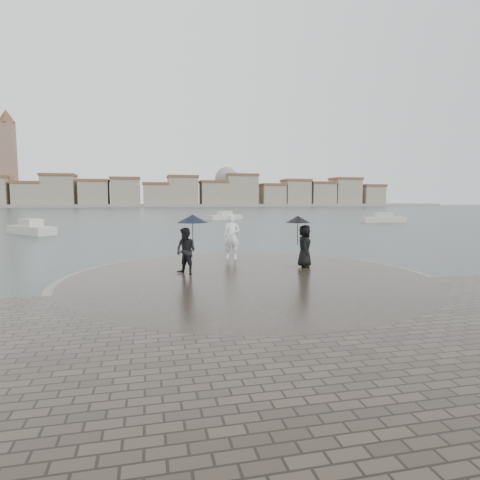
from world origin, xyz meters
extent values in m
plane|color=#2B3835|center=(0.00, 0.00, 0.00)|extent=(400.00, 400.00, 0.00)
cube|color=#2D261E|center=(0.00, -6.00, 0.18)|extent=(16.00, 16.00, 0.36)
cylinder|color=gray|center=(0.00, 3.50, 0.16)|extent=(12.50, 12.50, 0.32)
cylinder|color=#2D261E|center=(0.00, 3.50, 0.18)|extent=(11.90, 11.90, 0.36)
imported|color=white|center=(0.26, 7.52, 1.33)|extent=(0.81, 0.66, 1.93)
imported|color=black|center=(-2.00, 4.37, 1.16)|extent=(0.98, 0.98, 1.60)
cylinder|color=black|center=(-1.75, 4.47, 1.71)|extent=(0.02, 0.02, 0.90)
cone|color=black|center=(-1.75, 4.47, 2.26)|extent=(1.12, 1.12, 0.28)
imported|color=black|center=(2.49, 4.75, 1.16)|extent=(0.77, 0.92, 1.60)
cylinder|color=black|center=(2.24, 4.85, 1.66)|extent=(0.02, 0.02, 0.90)
cone|color=black|center=(2.24, 4.85, 2.18)|extent=(0.98, 0.98, 0.26)
cube|color=gray|center=(0.00, 163.00, 0.60)|extent=(260.00, 20.00, 1.20)
cube|color=gray|center=(-48.00, 160.00, 4.50)|extent=(10.00, 10.00, 9.00)
cube|color=brown|center=(-48.00, 160.00, 9.50)|extent=(10.60, 10.60, 1.00)
cube|color=gray|center=(-37.00, 160.00, 6.00)|extent=(12.00, 10.00, 12.00)
cube|color=brown|center=(-37.00, 160.00, 12.50)|extent=(12.60, 10.60, 1.00)
cube|color=gray|center=(-24.00, 160.00, 5.00)|extent=(11.00, 10.00, 10.00)
cube|color=brown|center=(-24.00, 160.00, 10.50)|extent=(11.60, 10.60, 1.00)
cube|color=gray|center=(-12.00, 160.00, 5.50)|extent=(11.00, 10.00, 11.00)
cube|color=brown|center=(-12.00, 160.00, 11.50)|extent=(11.60, 10.60, 1.00)
cube|color=gray|center=(0.00, 160.00, 4.50)|extent=(10.00, 10.00, 9.00)
cube|color=brown|center=(0.00, 160.00, 9.50)|extent=(10.60, 10.60, 1.00)
cube|color=gray|center=(11.00, 160.00, 6.00)|extent=(12.00, 10.00, 12.00)
cube|color=brown|center=(11.00, 160.00, 12.50)|extent=(12.60, 10.60, 1.00)
cube|color=gray|center=(24.00, 160.00, 5.00)|extent=(11.00, 10.00, 10.00)
cube|color=brown|center=(24.00, 160.00, 10.50)|extent=(11.60, 10.60, 1.00)
cube|color=gray|center=(36.00, 160.00, 6.50)|extent=(13.00, 10.00, 13.00)
cube|color=brown|center=(36.00, 160.00, 13.50)|extent=(13.60, 10.60, 1.00)
cube|color=gray|center=(50.00, 160.00, 4.50)|extent=(10.00, 10.00, 9.00)
cube|color=brown|center=(50.00, 160.00, 9.50)|extent=(10.60, 10.60, 1.00)
cube|color=gray|center=(61.00, 160.00, 5.50)|extent=(11.00, 10.00, 11.00)
cube|color=brown|center=(61.00, 160.00, 11.50)|extent=(11.60, 10.60, 1.00)
cube|color=gray|center=(73.00, 160.00, 5.00)|extent=(11.00, 10.00, 10.00)
cube|color=brown|center=(73.00, 160.00, 10.50)|extent=(11.60, 10.60, 1.00)
cube|color=gray|center=(85.00, 160.00, 6.00)|extent=(12.00, 10.00, 12.00)
cube|color=brown|center=(85.00, 160.00, 12.50)|extent=(12.60, 10.60, 1.00)
cube|color=gray|center=(98.00, 160.00, 4.50)|extent=(10.00, 10.00, 9.00)
cube|color=brown|center=(98.00, 160.00, 9.50)|extent=(10.60, 10.60, 1.00)
cube|color=#846654|center=(-55.00, 162.00, 16.00)|extent=(5.00, 5.00, 32.00)
cone|color=brown|center=(-55.00, 162.00, 34.50)|extent=(6.80, 6.80, 5.00)
sphere|color=gray|center=(30.00, 162.00, 12.00)|extent=(10.00, 10.00, 10.00)
cube|color=beige|center=(-12.96, 27.63, 0.25)|extent=(4.80, 5.21, 0.90)
cube|color=beige|center=(-12.96, 27.63, 0.85)|extent=(2.21, 2.30, 0.90)
cube|color=beige|center=(7.72, 48.60, 0.25)|extent=(5.64, 3.88, 0.90)
cube|color=beige|center=(7.72, 48.60, 0.85)|extent=(2.33, 1.97, 0.90)
cube|color=beige|center=(26.48, 37.03, 0.25)|extent=(5.67, 2.38, 0.90)
cube|color=beige|center=(26.48, 37.03, 0.85)|extent=(2.15, 1.48, 0.90)
camera|label=1|loc=(-3.24, -9.34, 2.90)|focal=30.00mm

